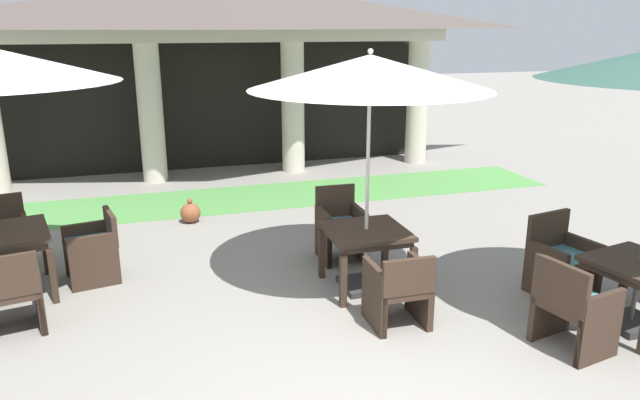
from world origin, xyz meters
The scene contains 14 objects.
background_pavilion centered at (0.00, 8.29, 2.88)m, with size 9.54×2.54×3.77m.
lawn_strip centered at (0.00, 6.44, 0.00)m, with size 11.34×1.66×0.01m, color #519347.
patio_table_near_foreground centered at (0.70, 2.37, 0.61)m, with size 0.90×0.90×0.71m.
patio_umbrella_near_foreground centered at (0.70, 2.37, 2.43)m, with size 2.60×2.60×2.69m.
patio_chair_near_foreground_north centered at (0.72, 3.32, 0.42)m, with size 0.55×0.59×0.92m.
patio_chair_near_foreground_south centered at (0.68, 1.43, 0.39)m, with size 0.57×0.57×0.80m.
patio_table_mid_left centered at (2.91, 0.69, 0.60)m, with size 1.00×1.00×0.70m.
patio_chair_mid_left_west centered at (2.01, 0.52, 0.43)m, with size 0.63×0.69×0.90m.
patio_chair_mid_left_north centered at (2.74, 1.59, 0.40)m, with size 0.72×0.68×0.89m.
patio_table_mid_right centered at (-3.21, 3.36, 0.65)m, with size 1.15×1.15×0.75m.
patio_chair_mid_right_north centered at (-3.40, 4.29, 0.41)m, with size 0.71×0.61×0.89m.
patio_chair_mid_right_south centered at (-3.03, 2.43, 0.42)m, with size 0.72×0.69×0.88m.
patio_chair_mid_right_east centered at (-2.29, 3.54, 0.40)m, with size 0.66×0.68×0.82m.
terracotta_urn centered at (-1.00, 5.37, 0.16)m, with size 0.31×0.31×0.38m.
Camera 1 is at (-1.70, -3.56, 2.93)m, focal length 33.57 mm.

